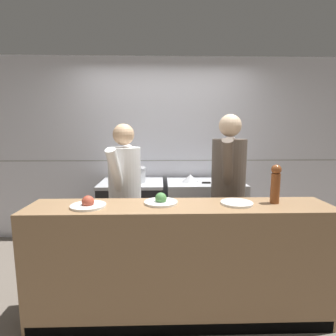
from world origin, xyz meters
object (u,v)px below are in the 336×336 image
(chefs_knife, at_px, (213,183))
(chef_head_cook, at_px, (125,194))
(plated_dish_appetiser, at_px, (161,201))
(chef_sous, at_px, (228,188))
(pepper_mill, at_px, (276,183))
(plated_dish_main, at_px, (88,204))
(stock_pot, at_px, (134,174))
(mixing_bowl_steel, at_px, (190,178))
(plated_dish_dessert, at_px, (237,203))
(oven_range, at_px, (133,215))

(chefs_knife, xyz_separation_m, chef_head_cook, (-1.05, -0.59, 0.01))
(plated_dish_appetiser, height_order, chef_head_cook, chef_head_cook)
(chefs_knife, relative_size, chef_head_cook, 0.21)
(chef_sous, bearing_deg, pepper_mill, -51.79)
(plated_dish_main, xyz_separation_m, plated_dish_appetiser, (0.58, 0.08, -0.00))
(chefs_knife, distance_m, chef_head_cook, 1.20)
(pepper_mill, bearing_deg, stock_pot, 135.54)
(pepper_mill, relative_size, chef_head_cook, 0.20)
(chefs_knife, relative_size, pepper_mill, 1.07)
(chef_sous, bearing_deg, chefs_knife, 112.81)
(stock_pot, distance_m, pepper_mill, 1.82)
(mixing_bowl_steel, distance_m, plated_dish_appetiser, 1.33)
(plated_dish_appetiser, distance_m, chef_sous, 0.94)
(plated_dish_dessert, height_order, chef_head_cook, chef_head_cook)
(chefs_knife, bearing_deg, plated_dish_appetiser, -119.54)
(stock_pot, height_order, mixing_bowl_steel, stock_pot)
(mixing_bowl_steel, height_order, chef_sous, chef_sous)
(stock_pot, bearing_deg, chef_head_cook, -92.42)
(chef_head_cook, relative_size, chef_sous, 0.94)
(plated_dish_appetiser, height_order, pepper_mill, pepper_mill)
(chefs_knife, height_order, chef_head_cook, chef_head_cook)
(chefs_knife, height_order, pepper_mill, pepper_mill)
(plated_dish_dessert, bearing_deg, stock_pot, 126.98)
(plated_dish_appetiser, distance_m, chef_head_cook, 0.71)
(mixing_bowl_steel, xyz_separation_m, chef_sous, (0.33, -0.67, 0.02))
(mixing_bowl_steel, xyz_separation_m, plated_dish_main, (-0.97, -1.36, 0.06))
(plated_dish_appetiser, xyz_separation_m, chef_head_cook, (-0.38, 0.59, -0.09))
(pepper_mill, distance_m, chef_sous, 0.69)
(plated_dish_appetiser, xyz_separation_m, plated_dish_dessert, (0.62, -0.04, -0.01))
(stock_pot, bearing_deg, chefs_knife, -3.99)
(chefs_knife, xyz_separation_m, pepper_mill, (0.28, -1.20, 0.25))
(pepper_mill, xyz_separation_m, chef_head_cook, (-1.32, 0.61, -0.24))
(stock_pot, xyz_separation_m, mixing_bowl_steel, (0.74, 0.02, -0.06))
(stock_pot, relative_size, chef_sous, 0.18)
(oven_range, height_order, pepper_mill, pepper_mill)
(oven_range, bearing_deg, chef_sous, -32.52)
(plated_dish_main, bearing_deg, chefs_knife, 45.38)
(pepper_mill, bearing_deg, chef_sous, 110.07)
(oven_range, height_order, stock_pot, stock_pot)
(chef_head_cook, bearing_deg, oven_range, 105.63)
(oven_range, distance_m, chef_head_cook, 0.86)
(oven_range, xyz_separation_m, chef_head_cook, (0.01, -0.72, 0.46))
(plated_dish_dessert, bearing_deg, plated_dish_appetiser, 176.51)
(mixing_bowl_steel, xyz_separation_m, plated_dish_dessert, (0.23, -1.31, 0.04))
(mixing_bowl_steel, bearing_deg, plated_dish_main, -125.49)
(pepper_mill, bearing_deg, plated_dish_dessert, -176.25)
(stock_pot, distance_m, chefs_knife, 1.03)
(oven_range, distance_m, stock_pot, 0.56)
(plated_dish_main, relative_size, chef_sous, 0.16)
(oven_range, xyz_separation_m, plated_dish_appetiser, (0.38, -1.31, 0.56))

